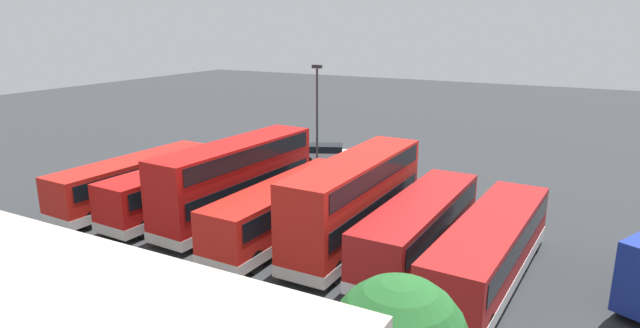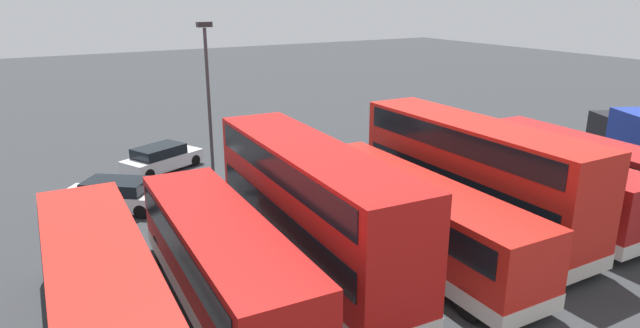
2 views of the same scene
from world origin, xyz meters
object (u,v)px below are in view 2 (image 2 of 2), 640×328
object	(u,v)px
bus_double_decker_third	(472,172)
waste_bin_yellow	(443,141)
bus_single_deck_fourth	(414,215)
car_small_green	(114,195)
bus_single_deck_sixth	(222,260)
bus_single_deck_seventh	(101,293)
bus_single_deck_near_end	(596,172)
bus_double_decker_fifth	(311,206)
lamp_post_tall	(209,95)
car_hatchback_silver	(162,158)
bus_single_deck_second	(525,178)

from	to	relation	value
bus_double_decker_third	waste_bin_yellow	xyz separation A→B (m)	(-7.51, -9.86, -1.97)
bus_single_deck_fourth	car_small_green	distance (m)	13.62
bus_single_deck_sixth	bus_single_deck_seventh	distance (m)	3.55
bus_single_deck_fourth	waste_bin_yellow	xyz separation A→B (m)	(-11.17, -10.68, -1.15)
car_small_green	waste_bin_yellow	world-z (taller)	car_small_green
bus_single_deck_near_end	waste_bin_yellow	world-z (taller)	bus_single_deck_near_end
bus_double_decker_third	bus_double_decker_fifth	size ratio (longest dim) A/B	0.98
lamp_post_tall	bus_single_deck_fourth	bearing A→B (deg)	110.45
lamp_post_tall	car_small_green	bearing A→B (deg)	3.99
waste_bin_yellow	bus_double_decker_third	bearing A→B (deg)	52.71
car_hatchback_silver	bus_double_decker_fifth	bearing A→B (deg)	96.32
bus_double_decker_third	car_small_green	distance (m)	15.79
bus_single_deck_second	car_hatchback_silver	bearing A→B (deg)	-48.83
bus_double_decker_third	car_hatchback_silver	size ratio (longest dim) A/B	2.38
car_small_green	lamp_post_tall	xyz separation A→B (m)	(-4.83, -0.34, 4.08)
bus_single_deck_near_end	bus_single_deck_seventh	distance (m)	21.50
lamp_post_tall	bus_single_deck_near_end	bearing A→B (deg)	143.27
bus_single_deck_second	car_small_green	distance (m)	18.46
bus_single_deck_sixth	bus_single_deck_fourth	bearing A→B (deg)	178.49
bus_single_deck_seventh	waste_bin_yellow	distance (m)	24.60
bus_single_deck_second	bus_single_deck_sixth	world-z (taller)	same
bus_double_decker_third	car_small_green	world-z (taller)	bus_double_decker_third
bus_single_deck_near_end	lamp_post_tall	distance (m)	18.40
lamp_post_tall	bus_single_deck_second	bearing A→B (deg)	138.28
bus_single_deck_near_end	bus_single_deck_fourth	xyz separation A→B (m)	(10.54, -0.16, -0.00)
bus_double_decker_fifth	car_small_green	distance (m)	10.78
bus_single_deck_near_end	car_hatchback_silver	world-z (taller)	bus_single_deck_near_end
bus_single_deck_sixth	car_small_green	xyz separation A→B (m)	(1.41, -10.15, -0.92)
bus_single_deck_seventh	car_small_green	xyz separation A→B (m)	(-2.14, -10.36, -0.92)
bus_single_deck_second	lamp_post_tall	distance (m)	15.07
bus_single_deck_second	bus_single_deck_sixth	xyz separation A→B (m)	(14.42, 0.68, -0.00)
bus_single_deck_fourth	bus_double_decker_fifth	world-z (taller)	bus_double_decker_fifth
bus_single_deck_second	waste_bin_yellow	bearing A→B (deg)	-112.98
lamp_post_tall	waste_bin_yellow	size ratio (longest dim) A/B	8.62
bus_double_decker_fifth	car_hatchback_silver	bearing A→B (deg)	-83.68
car_small_green	waste_bin_yellow	size ratio (longest dim) A/B	4.95
bus_single_deck_near_end	car_hatchback_silver	xyz separation A→B (m)	(15.96, -15.25, -0.92)
bus_single_deck_near_end	car_hatchback_silver	size ratio (longest dim) A/B	2.55
bus_single_deck_fourth	bus_single_deck_seventh	bearing A→B (deg)	0.07
bus_single_deck_second	car_small_green	size ratio (longest dim) A/B	2.41
bus_double_decker_third	car_hatchback_silver	xyz separation A→B (m)	(9.07, -14.28, -1.75)
lamp_post_tall	bus_double_decker_third	bearing A→B (deg)	127.75
bus_single_deck_second	bus_single_deck_seventh	size ratio (longest dim) A/B	1.01
lamp_post_tall	bus_single_deck_seventh	bearing A→B (deg)	56.92
bus_double_decker_third	waste_bin_yellow	size ratio (longest dim) A/B	11.93
bus_double_decker_third	bus_single_deck_seventh	world-z (taller)	bus_double_decker_third
bus_single_deck_fourth	lamp_post_tall	bearing A→B (deg)	-69.55
bus_double_decker_fifth	bus_single_deck_second	bearing A→B (deg)	179.70
bus_single_deck_sixth	car_small_green	distance (m)	10.29
bus_single_deck_second	car_hatchback_silver	distance (m)	18.90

